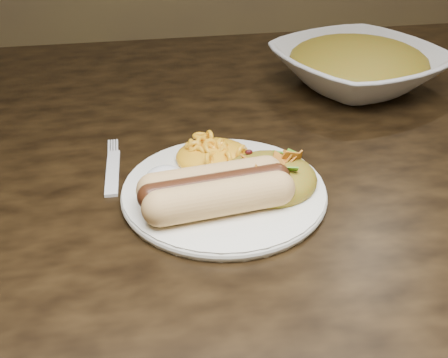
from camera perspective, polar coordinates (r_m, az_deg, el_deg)
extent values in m
cube|color=black|center=(0.71, -0.79, 2.81)|extent=(1.60, 0.90, 0.04)
cylinder|color=white|center=(0.59, 0.00, -1.31)|extent=(0.23, 0.23, 0.01)
cylinder|color=tan|center=(0.53, -0.61, -2.08)|extent=(0.13, 0.05, 0.04)
cylinder|color=tan|center=(0.56, -1.16, -0.24)|extent=(0.13, 0.05, 0.04)
cylinder|color=#48290D|center=(0.54, -0.89, -0.79)|extent=(0.14, 0.04, 0.03)
ellipsoid|color=orange|center=(0.63, -1.20, 3.54)|extent=(0.09, 0.08, 0.03)
ellipsoid|color=white|center=(0.58, -6.45, 0.40)|extent=(0.06, 0.06, 0.03)
ellipsoid|color=#C54709|center=(0.58, 4.88, 0.68)|extent=(0.11, 0.10, 0.04)
cube|color=silver|center=(0.64, -12.03, 0.71)|extent=(0.03, 0.16, 0.00)
imported|color=silver|center=(0.89, 14.30, 11.66)|extent=(0.32, 0.32, 0.06)
ellipsoid|color=#C54709|center=(0.88, 14.47, 12.82)|extent=(0.24, 0.24, 0.05)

